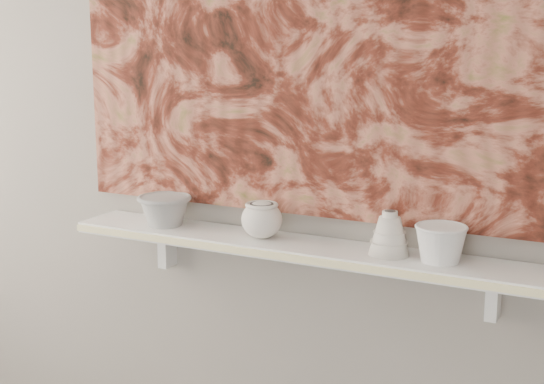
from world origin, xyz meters
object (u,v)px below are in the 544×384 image
Objects in this scene: bell_vessel at (389,233)px; bowl_white at (441,243)px; shelf at (304,249)px; painting at (319,11)px; cup_cream at (262,220)px; bowl_grey at (165,210)px.

bell_vessel is 0.13m from bowl_white.
bell_vessel reaches higher than shelf.
shelf is 12.20× the size of bell_vessel.
shelf is at bearing 180.00° from bell_vessel.
bell_vessel is at bearing -18.87° from painting.
bell_vessel reaches higher than cup_cream.
bowl_white is (0.50, 0.00, -0.00)m from cup_cream.
bowl_grey is at bearing 180.00° from bell_vessel.
cup_cream is 0.36m from bell_vessel.
bowl_grey reaches higher than shelf.
cup_cream is at bearing 180.00° from shelf.
cup_cream reaches higher than bowl_white.
cup_cream is (-0.13, 0.00, 0.07)m from shelf.
shelf is at bearing 0.00° from cup_cream.
cup_cream is (-0.13, -0.08, -0.56)m from painting.
shelf is 0.93× the size of painting.
shelf is 0.25m from bell_vessel.
cup_cream is at bearing 180.00° from bowl_white.
bell_vessel is (0.68, 0.00, 0.01)m from bowl_grey.
cup_cream is (0.32, 0.00, 0.01)m from bowl_grey.
bowl_grey is 1.41× the size of cup_cream.
cup_cream is 0.98× the size of bell_vessel.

